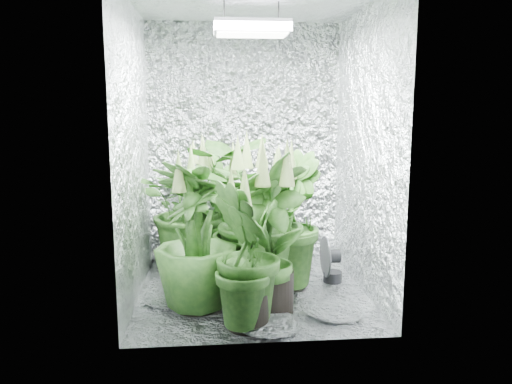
{
  "coord_description": "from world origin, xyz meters",
  "views": [
    {
      "loc": [
        -0.28,
        -3.42,
        1.31
      ],
      "look_at": [
        0.03,
        0.0,
        0.73
      ],
      "focal_mm": 35.0,
      "sensor_mm": 36.0,
      "label": 1
    }
  ],
  "objects_px": {
    "plant_e": "(254,216)",
    "plant_g": "(248,256)",
    "plant_a": "(195,207)",
    "plant_c": "(288,221)",
    "plant_b": "(221,214)",
    "plant_d": "(196,237)",
    "circulation_fan": "(329,263)",
    "plant_f": "(270,234)",
    "grow_lamp": "(252,28)"
  },
  "relations": [
    {
      "from": "plant_e",
      "to": "plant_g",
      "type": "bearing_deg",
      "value": -98.29
    },
    {
      "from": "plant_a",
      "to": "plant_c",
      "type": "relative_size",
      "value": 1.02
    },
    {
      "from": "plant_b",
      "to": "plant_d",
      "type": "xyz_separation_m",
      "value": [
        -0.18,
        -0.74,
        0.01
      ]
    },
    {
      "from": "circulation_fan",
      "to": "plant_d",
      "type": "bearing_deg",
      "value": -157.83
    },
    {
      "from": "plant_e",
      "to": "plant_f",
      "type": "relative_size",
      "value": 1.02
    },
    {
      "from": "plant_e",
      "to": "grow_lamp",
      "type": "bearing_deg",
      "value": -112.6
    },
    {
      "from": "plant_f",
      "to": "plant_d",
      "type": "bearing_deg",
      "value": 170.8
    },
    {
      "from": "plant_e",
      "to": "plant_f",
      "type": "bearing_deg",
      "value": -80.69
    },
    {
      "from": "grow_lamp",
      "to": "plant_g",
      "type": "bearing_deg",
      "value": -97.0
    },
    {
      "from": "plant_f",
      "to": "circulation_fan",
      "type": "height_order",
      "value": "plant_f"
    },
    {
      "from": "plant_c",
      "to": "plant_f",
      "type": "xyz_separation_m",
      "value": [
        -0.19,
        -0.45,
        0.02
      ]
    },
    {
      "from": "plant_a",
      "to": "circulation_fan",
      "type": "relative_size",
      "value": 3.02
    },
    {
      "from": "plant_b",
      "to": "circulation_fan",
      "type": "relative_size",
      "value": 2.87
    },
    {
      "from": "plant_c",
      "to": "plant_d",
      "type": "xyz_separation_m",
      "value": [
        -0.66,
        -0.37,
        -0.01
      ]
    },
    {
      "from": "plant_d",
      "to": "plant_f",
      "type": "relative_size",
      "value": 0.94
    },
    {
      "from": "plant_d",
      "to": "plant_f",
      "type": "bearing_deg",
      "value": -9.2
    },
    {
      "from": "grow_lamp",
      "to": "plant_a",
      "type": "height_order",
      "value": "grow_lamp"
    },
    {
      "from": "plant_b",
      "to": "circulation_fan",
      "type": "distance_m",
      "value": 0.92
    },
    {
      "from": "plant_c",
      "to": "circulation_fan",
      "type": "relative_size",
      "value": 2.97
    },
    {
      "from": "grow_lamp",
      "to": "plant_a",
      "type": "relative_size",
      "value": 0.46
    },
    {
      "from": "plant_d",
      "to": "plant_g",
      "type": "distance_m",
      "value": 0.45
    },
    {
      "from": "plant_d",
      "to": "plant_g",
      "type": "xyz_separation_m",
      "value": [
        0.31,
        -0.31,
        -0.04
      ]
    },
    {
      "from": "grow_lamp",
      "to": "plant_b",
      "type": "height_order",
      "value": "grow_lamp"
    },
    {
      "from": "plant_c",
      "to": "plant_e",
      "type": "relative_size",
      "value": 0.93
    },
    {
      "from": "plant_f",
      "to": "plant_a",
      "type": "bearing_deg",
      "value": 118.59
    },
    {
      "from": "plant_e",
      "to": "circulation_fan",
      "type": "distance_m",
      "value": 0.7
    },
    {
      "from": "plant_e",
      "to": "plant_b",
      "type": "bearing_deg",
      "value": 118.65
    },
    {
      "from": "plant_g",
      "to": "plant_a",
      "type": "bearing_deg",
      "value": 106.43
    },
    {
      "from": "plant_f",
      "to": "circulation_fan",
      "type": "bearing_deg",
      "value": 44.28
    },
    {
      "from": "plant_c",
      "to": "plant_g",
      "type": "height_order",
      "value": "plant_c"
    },
    {
      "from": "plant_a",
      "to": "circulation_fan",
      "type": "xyz_separation_m",
      "value": [
        1.01,
        -0.42,
        -0.37
      ]
    },
    {
      "from": "grow_lamp",
      "to": "plant_d",
      "type": "distance_m",
      "value": 1.42
    },
    {
      "from": "plant_a",
      "to": "plant_g",
      "type": "distance_m",
      "value": 1.21
    },
    {
      "from": "grow_lamp",
      "to": "circulation_fan",
      "type": "height_order",
      "value": "grow_lamp"
    },
    {
      "from": "plant_a",
      "to": "plant_f",
      "type": "height_order",
      "value": "plant_f"
    },
    {
      "from": "plant_b",
      "to": "plant_a",
      "type": "bearing_deg",
      "value": 153.76
    },
    {
      "from": "plant_a",
      "to": "plant_c",
      "type": "bearing_deg",
      "value": -34.28
    },
    {
      "from": "plant_e",
      "to": "plant_d",
      "type": "bearing_deg",
      "value": -141.17
    },
    {
      "from": "grow_lamp",
      "to": "plant_b",
      "type": "xyz_separation_m",
      "value": [
        -0.2,
        0.46,
        -1.35
      ]
    },
    {
      "from": "plant_a",
      "to": "plant_c",
      "type": "xyz_separation_m",
      "value": [
        0.69,
        -0.47,
        -0.03
      ]
    },
    {
      "from": "plant_a",
      "to": "plant_g",
      "type": "height_order",
      "value": "plant_a"
    },
    {
      "from": "circulation_fan",
      "to": "grow_lamp",
      "type": "bearing_deg",
      "value": -167.45
    },
    {
      "from": "grow_lamp",
      "to": "circulation_fan",
      "type": "xyz_separation_m",
      "value": [
        0.6,
        0.14,
        -1.67
      ]
    },
    {
      "from": "plant_c",
      "to": "circulation_fan",
      "type": "height_order",
      "value": "plant_c"
    },
    {
      "from": "plant_d",
      "to": "plant_g",
      "type": "height_order",
      "value": "plant_d"
    },
    {
      "from": "plant_a",
      "to": "plant_b",
      "type": "xyz_separation_m",
      "value": [
        0.21,
        -0.1,
        -0.04
      ]
    },
    {
      "from": "plant_c",
      "to": "plant_d",
      "type": "bearing_deg",
      "value": -150.6
    },
    {
      "from": "plant_f",
      "to": "circulation_fan",
      "type": "relative_size",
      "value": 3.14
    },
    {
      "from": "plant_c",
      "to": "plant_d",
      "type": "height_order",
      "value": "plant_c"
    },
    {
      "from": "circulation_fan",
      "to": "plant_a",
      "type": "bearing_deg",
      "value": 156.44
    }
  ]
}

